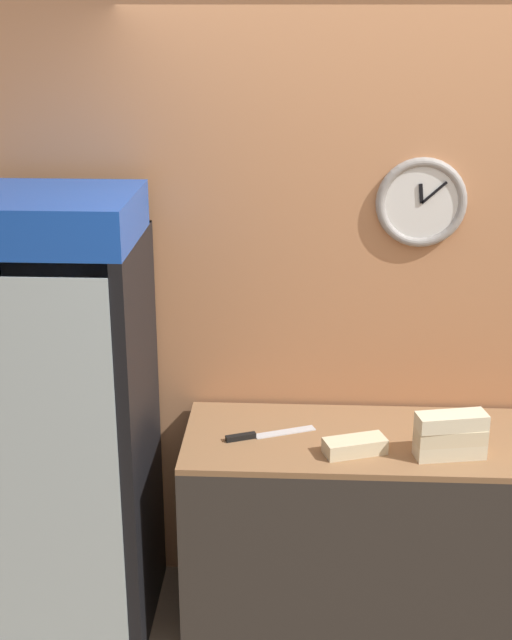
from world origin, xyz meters
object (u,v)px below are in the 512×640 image
Objects in this scene: sandwich_stack_middle at (451,435)px; sandwich_flat_right at (355,446)px; sandwich_stack_bottom at (449,449)px; beverage_cooler at (64,397)px; chefs_knife at (258,435)px; sandwich_stack_top at (452,421)px.

sandwich_stack_middle is 1.08× the size of sandwich_flat_right.
sandwich_stack_bottom is 0.36m from sandwich_flat_right.
beverage_cooler is 0.80m from chefs_knife.
sandwich_stack_middle is at bearing -9.64° from chefs_knife.
beverage_cooler reaches higher than sandwich_stack_bottom.
sandwich_stack_bottom is 0.12m from sandwich_stack_top.
sandwich_flat_right is at bearing 178.70° from sandwich_stack_top.
sandwich_stack_middle is at bearing -1.30° from sandwich_flat_right.
sandwich_flat_right is 0.71× the size of chefs_knife.
sandwich_flat_right is at bearing -17.20° from chefs_knife.
beverage_cooler is at bearing 173.95° from sandwich_stack_top.
sandwich_stack_middle reaches higher than chefs_knife.
sandwich_stack_middle is at bearing 0.00° from sandwich_stack_top.
beverage_cooler is at bearing 177.35° from chefs_knife.
beverage_cooler is 1.54m from sandwich_stack_top.
sandwich_stack_top is at bearing -1.30° from sandwich_flat_right.
sandwich_stack_middle is at bearing -6.05° from beverage_cooler.
sandwich_stack_bottom is (1.53, -0.16, -0.11)m from beverage_cooler.
sandwich_stack_bottom and sandwich_flat_right have the same top height.
sandwich_flat_right is 0.40m from chefs_knife.
beverage_cooler is 7.19× the size of sandwich_flat_right.
sandwich_flat_right is (-0.36, 0.01, -0.12)m from sandwich_stack_top.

